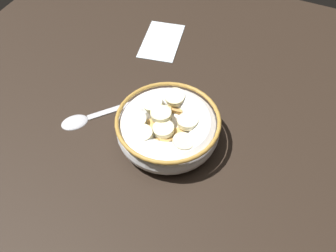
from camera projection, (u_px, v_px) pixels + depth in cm
name	position (u px, v px, depth cm)	size (l,w,h in cm)	color
ground_plane	(168.00, 142.00, 57.60)	(92.53, 92.53, 2.00)	black
cereal_bowl	(168.00, 128.00, 54.80)	(15.47, 15.47, 5.13)	white
spoon	(90.00, 116.00, 59.18)	(13.94, 12.66, 0.80)	#B7B7BC
folded_napkin	(162.00, 41.00, 71.51)	(11.53, 6.92, 0.30)	silver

